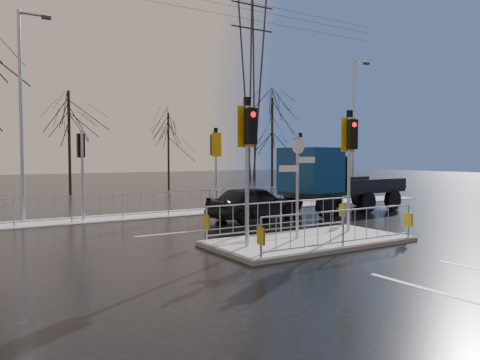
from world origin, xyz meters
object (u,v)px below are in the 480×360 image
flatbed_truck (325,179)px  street_lamp_left (23,107)px  traffic_island (309,230)px  street_lamp_right (354,124)px  car_far_lane (253,203)px

flatbed_truck → street_lamp_left: bearing=160.0°
traffic_island → street_lamp_left: size_ratio=0.73×
street_lamp_right → street_lamp_left: street_lamp_left is taller
car_far_lane → street_lamp_left: (-7.89, 4.36, 3.80)m
traffic_island → car_far_lane: size_ratio=1.48×
flatbed_truck → street_lamp_left: street_lamp_left is taller
traffic_island → street_lamp_right: street_lamp_right is taller
traffic_island → street_lamp_left: street_lamp_left is taller
traffic_island → street_lamp_right: (10.58, 8.49, 4.00)m
car_far_lane → flatbed_truck: 4.00m
street_lamp_right → traffic_island: bearing=-141.3°
flatbed_truck → street_lamp_right: street_lamp_right is taller
traffic_island → street_lamp_left: 12.17m
flatbed_truck → street_lamp_right: 6.79m
street_lamp_right → flatbed_truck: bearing=-147.6°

